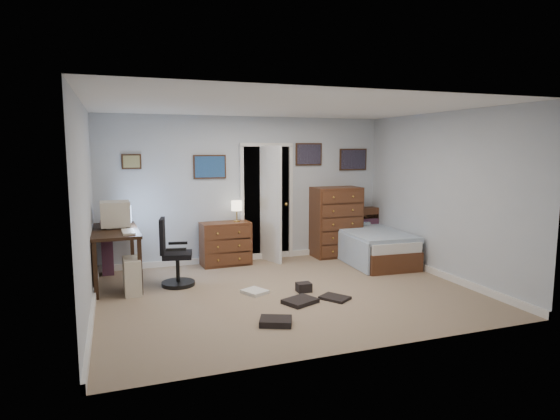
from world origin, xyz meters
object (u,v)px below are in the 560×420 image
Objects in this scene: office_chair at (174,260)px; low_dresser at (226,244)px; bed at (370,245)px; tall_dresser at (336,222)px; computer_desk at (108,242)px.

office_chair reaches higher than low_dresser.
office_chair is at bearing -171.29° from bed.
tall_dresser is at bearing 27.25° from office_chair.
low_dresser is (1.85, 0.57, -0.26)m from computer_desk.
tall_dresser is (3.02, 0.92, 0.25)m from office_chair.
office_chair is at bearing -163.03° from tall_dresser.
computer_desk is at bearing -177.41° from bed.
bed is (2.43, -0.60, -0.08)m from low_dresser.
computer_desk is at bearing -171.92° from tall_dresser.
office_chair reaches higher than bed.
tall_dresser is (2.05, -0.02, 0.27)m from low_dresser.
office_chair is at bearing -139.05° from low_dresser.
low_dresser is at bearing 169.16° from bed.
computer_desk is 0.76× the size of bed.
bed is at bearing -55.85° from tall_dresser.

